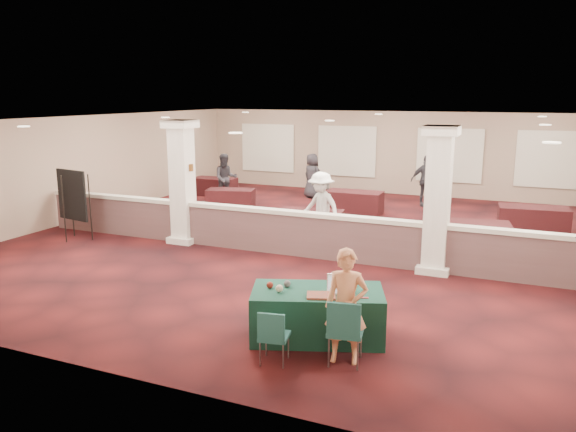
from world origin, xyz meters
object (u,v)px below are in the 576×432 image
at_px(attendee_d, 312,176).
at_px(far_table_back_right, 533,220).
at_px(far_table_front_left, 231,198).
at_px(attendee_c, 426,181).
at_px(near_table, 317,314).
at_px(attendee_b, 321,207).
at_px(conf_chair_side, 273,333).
at_px(conf_chair_main, 345,327).
at_px(easel_board, 72,196).
at_px(attendee_a, 226,178).
at_px(far_table_back_center, 354,202).
at_px(woman, 346,307).
at_px(far_table_front_right, 468,238).
at_px(far_table_front_center, 309,224).
at_px(far_table_back_left, 215,186).

bearing_deg(attendee_d, far_table_back_right, -169.90).
height_order(far_table_front_left, attendee_c, attendee_c).
distance_m(near_table, attendee_b, 6.10).
bearing_deg(conf_chair_side, conf_chair_main, 11.18).
bearing_deg(easel_board, attendee_b, 32.70).
bearing_deg(far_table_back_right, attendee_a, 176.41).
relative_size(far_table_front_left, far_table_back_center, 0.88).
height_order(conf_chair_side, attendee_b, attendee_b).
relative_size(conf_chair_side, woman, 0.49).
relative_size(far_table_front_left, attendee_d, 0.96).
height_order(woman, far_table_front_right, woman).
relative_size(near_table, far_table_back_right, 1.12).
distance_m(far_table_front_center, attendee_a, 5.83).
xyz_separation_m(woman, attendee_d, (-5.18, 12.23, -0.02)).
relative_size(woman, attendee_b, 0.92).
bearing_deg(far_table_back_right, near_table, -109.52).
xyz_separation_m(woman, far_table_front_left, (-7.07, 9.34, -0.53)).
bearing_deg(attendee_d, far_table_front_center, 139.48).
bearing_deg(attendee_c, attendee_a, 173.10).
bearing_deg(attendee_c, near_table, -113.08).
height_order(near_table, easel_board, easel_board).
bearing_deg(far_table_back_left, far_table_front_right, -25.17).
relative_size(easel_board, attendee_b, 1.02).
height_order(conf_chair_main, far_table_back_center, conf_chair_main).
xyz_separation_m(near_table, far_table_back_center, (-2.23, 9.51, -0.03)).
bearing_deg(attendee_d, woman, 142.30).
bearing_deg(attendee_c, far_table_front_right, -95.03).
relative_size(attendee_a, attendee_c, 0.98).
xyz_separation_m(near_table, attendee_d, (-4.51, 11.61, 0.44)).
bearing_deg(conf_chair_side, far_table_front_right, 63.91).
bearing_deg(conf_chair_side, woman, 18.18).
relative_size(woman, far_table_back_left, 1.03).
bearing_deg(conf_chair_main, far_table_back_center, 96.34).
xyz_separation_m(conf_chair_main, attendee_a, (-7.76, 10.32, 0.29)).
relative_size(easel_board, far_table_front_left, 1.19).
height_order(conf_chair_side, far_table_back_right, conf_chair_side).
height_order(conf_chair_main, far_table_front_left, conf_chair_main).
height_order(near_table, far_table_back_left, near_table).
relative_size(woman, far_table_front_left, 1.06).
distance_m(far_table_front_center, far_table_back_right, 6.33).
bearing_deg(conf_chair_main, near_table, 123.29).
xyz_separation_m(conf_chair_side, far_table_back_center, (-1.97, 10.64, -0.12)).
height_order(conf_chair_side, woman, woman).
bearing_deg(near_table, far_table_front_center, 92.21).
distance_m(conf_chair_main, far_table_back_right, 9.99).
xyz_separation_m(far_table_back_right, attendee_a, (-10.23, 0.64, 0.50)).
height_order(far_table_back_left, far_table_back_center, far_table_back_center).
bearing_deg(far_table_back_left, woman, -51.89).
bearing_deg(easel_board, near_table, -11.25).
height_order(easel_board, far_table_back_left, easel_board).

